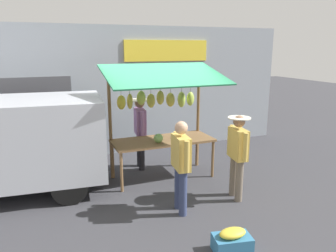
# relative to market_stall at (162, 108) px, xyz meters

# --- Properties ---
(ground_plane) EXTENTS (40.00, 40.00, 0.00)m
(ground_plane) POSITION_rel_market_stall_xyz_m (0.01, 0.07, -1.56)
(ground_plane) COLOR #38383D
(street_backdrop) EXTENTS (9.00, 0.30, 3.40)m
(street_backdrop) POSITION_rel_market_stall_xyz_m (0.05, -2.13, 0.14)
(street_backdrop) COLOR #8C939E
(street_backdrop) RESTS_ON ground
(market_stall) EXTENTS (2.50, 1.46, 2.50)m
(market_stall) POSITION_rel_market_stall_xyz_m (0.00, 0.00, 0.00)
(market_stall) COLOR brown
(market_stall) RESTS_ON ground
(vendor_with_sunhat) EXTENTS (0.44, 0.71, 1.71)m
(vendor_with_sunhat) POSITION_rel_market_stall_xyz_m (0.29, -0.68, -0.54)
(vendor_with_sunhat) COLOR #232328
(vendor_with_sunhat) RESTS_ON ground
(shopper_with_ponytail) EXTENTS (0.28, 0.70, 1.64)m
(shopper_with_ponytail) POSITION_rel_market_stall_xyz_m (0.29, 1.65, -0.61)
(shopper_with_ponytail) COLOR navy
(shopper_with_ponytail) RESTS_ON ground
(shopper_in_striped_shirt) EXTENTS (0.42, 0.69, 1.63)m
(shopper_in_striped_shirt) POSITION_rel_market_stall_xyz_m (-0.91, 1.56, -0.60)
(shopper_in_striped_shirt) COLOR #726656
(shopper_in_striped_shirt) RESTS_ON ground
(produce_crate_near) EXTENTS (0.59, 0.43, 0.35)m
(produce_crate_near) POSITION_rel_market_stall_xyz_m (0.10, 3.01, -1.40)
(produce_crate_near) COLOR teal
(produce_crate_near) RESTS_ON ground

